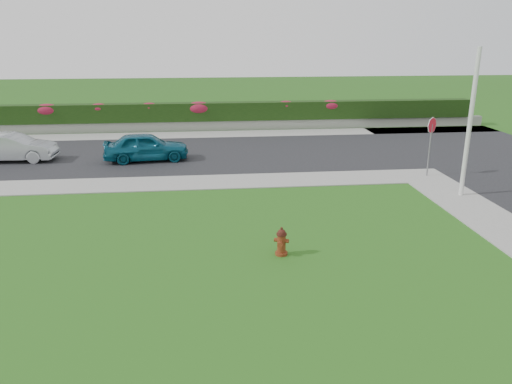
{
  "coord_description": "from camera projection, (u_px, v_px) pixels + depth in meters",
  "views": [
    {
      "loc": [
        -2.1,
        -10.38,
        5.73
      ],
      "look_at": [
        -0.49,
        4.73,
        0.9
      ],
      "focal_mm": 35.0,
      "sensor_mm": 36.0,
      "label": 1
    }
  ],
  "objects": [
    {
      "name": "sidewalk_beyond",
      "position": [
        222.0,
        134.0,
        29.68
      ],
      "size": [
        34.0,
        2.0,
        0.04
      ],
      "primitive_type": "cube",
      "color": "gray",
      "rests_on": "ground"
    },
    {
      "name": "flower_clump_d",
      "position": [
        199.0,
        108.0,
        30.55
      ],
      "size": [
        1.54,
        0.99,
        0.77
      ],
      "primitive_type": "ellipsoid",
      "color": "#A81C39",
      "rests_on": "hedge"
    },
    {
      "name": "curb_corner",
      "position": [
        422.0,
        176.0,
        21.01
      ],
      "size": [
        2.0,
        2.0,
        0.04
      ],
      "primitive_type": "cube",
      "color": "gray",
      "rests_on": "ground"
    },
    {
      "name": "flower_clump_b",
      "position": [
        99.0,
        108.0,
        29.92
      ],
      "size": [
        1.15,
        0.74,
        0.58
      ],
      "primitive_type": "ellipsoid",
      "color": "#A81C39",
      "rests_on": "hedge"
    },
    {
      "name": "sedan_teal",
      "position": [
        146.0,
        147.0,
        23.27
      ],
      "size": [
        4.03,
        1.97,
        1.32
      ],
      "primitive_type": "imported",
      "rotation": [
        0.0,
        0.0,
        1.68
      ],
      "color": "#0D526A",
      "rests_on": "street_far"
    },
    {
      "name": "sedan_silver",
      "position": [
        13.0,
        147.0,
        23.19
      ],
      "size": [
        3.96,
        1.52,
        1.29
      ],
      "primitive_type": "imported",
      "rotation": [
        0.0,
        0.0,
        1.53
      ],
      "color": "#AAAEB2",
      "rests_on": "street_far"
    },
    {
      "name": "flower_clump_f",
      "position": [
        330.0,
        105.0,
        31.37
      ],
      "size": [
        1.33,
        0.86,
        0.67
      ],
      "primitive_type": "ellipsoid",
      "color": "#A81C39",
      "rests_on": "hedge"
    },
    {
      "name": "fire_hydrant",
      "position": [
        281.0,
        242.0,
        13.43
      ],
      "size": [
        0.41,
        0.39,
        0.79
      ],
      "rotation": [
        0.0,
        0.0,
        -0.37
      ],
      "color": "#4D1F0C",
      "rests_on": "ground"
    },
    {
      "name": "stop_sign",
      "position": [
        431.0,
        133.0,
        20.43
      ],
      "size": [
        0.56,
        0.42,
        2.5
      ],
      "rotation": [
        0.0,
        0.0,
        0.25
      ],
      "color": "slate",
      "rests_on": "ground"
    },
    {
      "name": "flower_clump_c",
      "position": [
        149.0,
        107.0,
        30.22
      ],
      "size": [
        1.11,
        0.71,
        0.55
      ],
      "primitive_type": "ellipsoid",
      "color": "#A81C39",
      "rests_on": "hedge"
    },
    {
      "name": "flower_clump_e",
      "position": [
        286.0,
        105.0,
        31.07
      ],
      "size": [
        1.12,
        0.72,
        0.56
      ],
      "primitive_type": "ellipsoid",
      "color": "#A81C39",
      "rests_on": "hedge"
    },
    {
      "name": "ground",
      "position": [
        298.0,
        288.0,
        11.78
      ],
      "size": [
        120.0,
        120.0,
        0.0
      ],
      "primitive_type": "plane",
      "color": "black",
      "rests_on": "ground"
    },
    {
      "name": "utility_pole",
      "position": [
        470.0,
        125.0,
        17.66
      ],
      "size": [
        0.16,
        0.16,
        5.32
      ],
      "primitive_type": "cylinder",
      "color": "silver",
      "rests_on": "ground"
    },
    {
      "name": "hedge",
      "position": [
        221.0,
        111.0,
        30.85
      ],
      "size": [
        32.0,
        0.9,
        1.1
      ],
      "primitive_type": "cube",
      "color": "black",
      "rests_on": "retaining_wall"
    },
    {
      "name": "retaining_wall",
      "position": [
        221.0,
        125.0,
        31.02
      ],
      "size": [
        34.0,
        0.4,
        0.6
      ],
      "primitive_type": "cube",
      "color": "gray",
      "rests_on": "ground"
    },
    {
      "name": "street_far",
      "position": [
        145.0,
        155.0,
        24.54
      ],
      "size": [
        26.0,
        8.0,
        0.04
      ],
      "primitive_type": "cube",
      "color": "black",
      "rests_on": "ground"
    },
    {
      "name": "sidewalk_far",
      "position": [
        106.0,
        185.0,
        19.7
      ],
      "size": [
        24.0,
        2.0,
        0.04
      ],
      "primitive_type": "cube",
      "color": "gray",
      "rests_on": "ground"
    },
    {
      "name": "flower_clump_a",
      "position": [
        47.0,
        110.0,
        29.64
      ],
      "size": [
        1.44,
        0.93,
        0.72
      ],
      "primitive_type": "ellipsoid",
      "color": "#A81C39",
      "rests_on": "hedge"
    }
  ]
}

